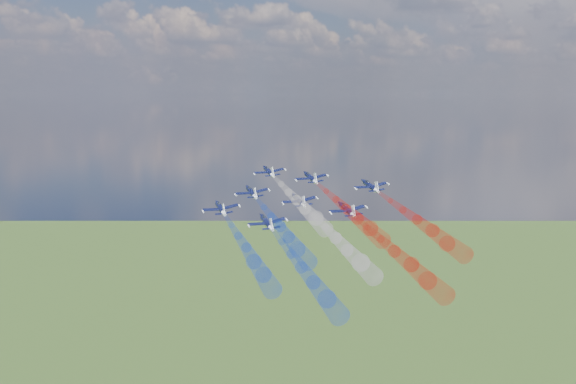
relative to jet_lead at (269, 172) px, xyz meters
The scene contains 16 objects.
jet_lead is the anchor object (origin of this frame).
trail_lead 25.43m from the jet_lead, 35.06° to the right, with size 3.87×40.61×3.87m, color white, non-canonical shape.
jet_inner_left 16.02m from the jet_lead, 67.60° to the right, with size 9.28×11.60×3.09m, color black, non-canonical shape.
trail_inner_left 39.93m from the jet_lead, 47.45° to the right, with size 3.87×40.61×3.87m, color blue, non-canonical shape.
jet_inner_right 14.22m from the jet_lead, ahead, with size 9.28×11.60×3.09m, color black, non-canonical shape.
trail_inner_right 37.83m from the jet_lead, 22.23° to the right, with size 3.87×40.61×3.87m, color red, non-canonical shape.
jet_outer_left 29.39m from the jet_lead, 74.86° to the right, with size 9.28×11.60×3.09m, color black, non-canonical shape.
trail_outer_left 51.68m from the jet_lead, 56.40° to the right, with size 3.87×40.61×3.87m, color blue, non-canonical shape.
jet_center_third 24.03m from the jet_lead, 32.56° to the right, with size 9.28×11.60×3.09m, color black, non-canonical shape.
trail_center_third 49.44m from the jet_lead, 33.85° to the right, with size 3.87×40.61×3.87m, color white, non-canonical shape.
jet_outer_right 31.30m from the jet_lead, ahead, with size 9.28×11.60×3.09m, color black, non-canonical shape.
trail_outer_right 53.32m from the jet_lead, 12.82° to the right, with size 3.87×40.61×3.87m, color red, non-canonical shape.
jet_rear_left 37.27m from the jet_lead, 51.74° to the right, with size 9.28×11.60×3.09m, color black, non-canonical shape.
trail_rear_left 62.08m from the jet_lead, 44.97° to the right, with size 3.87×40.61×3.87m, color blue, non-canonical shape.
jet_rear_right 38.06m from the jet_lead, 22.10° to the right, with size 9.28×11.60×3.09m, color black, non-canonical shape.
trail_rear_right 63.10m from the jet_lead, 27.27° to the right, with size 3.87×40.61×3.87m, color red, non-canonical shape.
Camera 1 is at (102.92, -147.08, 182.34)m, focal length 42.83 mm.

